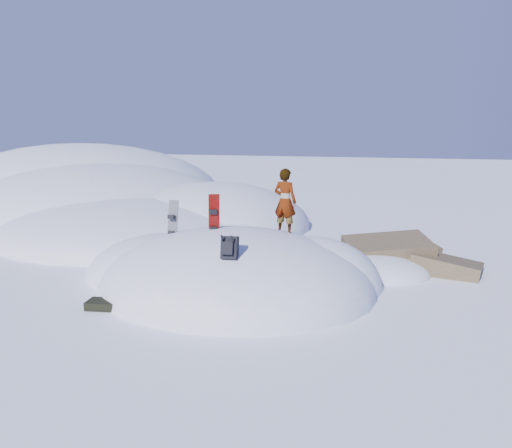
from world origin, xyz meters
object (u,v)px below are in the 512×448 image
(snowboard_dark, at_px, (172,227))
(person, at_px, (285,202))
(snowboard_red, at_px, (214,222))
(backpack, at_px, (229,247))

(snowboard_dark, distance_m, person, 3.02)
(snowboard_red, distance_m, backpack, 2.03)
(snowboard_red, xyz_separation_m, backpack, (1.03, -1.74, -0.18))
(snowboard_red, xyz_separation_m, person, (1.64, 0.83, 0.48))
(snowboard_dark, xyz_separation_m, backpack, (2.24, -1.86, 0.02))
(snowboard_red, height_order, person, person)
(snowboard_dark, height_order, person, person)
(snowboard_dark, distance_m, backpack, 2.91)
(backpack, xyz_separation_m, person, (0.62, 2.58, 0.66))
(snowboard_red, relative_size, backpack, 2.54)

